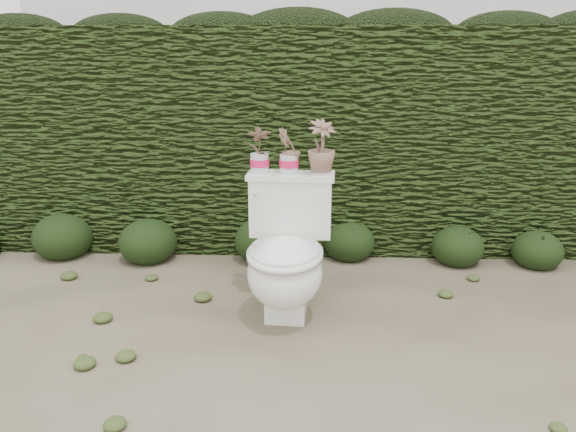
{
  "coord_description": "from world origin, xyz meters",
  "views": [
    {
      "loc": [
        0.05,
        -2.72,
        1.49
      ],
      "look_at": [
        -0.06,
        0.32,
        0.55
      ],
      "focal_mm": 35.0,
      "sensor_mm": 36.0,
      "label": 1
    }
  ],
  "objects_px": {
    "potted_plant_right": "(322,149)",
    "toilet": "(287,257)",
    "potted_plant_center": "(289,152)",
    "potted_plant_left": "(259,151)"
  },
  "relations": [
    {
      "from": "toilet",
      "to": "potted_plant_right",
      "type": "bearing_deg",
      "value": 54.22
    },
    {
      "from": "potted_plant_left",
      "to": "potted_plant_right",
      "type": "xyz_separation_m",
      "value": [
        0.35,
        -0.02,
        0.02
      ]
    },
    {
      "from": "potted_plant_right",
      "to": "potted_plant_center",
      "type": "bearing_deg",
      "value": 148.89
    },
    {
      "from": "potted_plant_right",
      "to": "toilet",
      "type": "bearing_deg",
      "value": -156.88
    },
    {
      "from": "potted_plant_center",
      "to": "potted_plant_left",
      "type": "bearing_deg",
      "value": -39.81
    },
    {
      "from": "toilet",
      "to": "potted_plant_center",
      "type": "xyz_separation_m",
      "value": [
        0.0,
        0.24,
        0.54
      ]
    },
    {
      "from": "potted_plant_left",
      "to": "potted_plant_right",
      "type": "bearing_deg",
      "value": 175.8
    },
    {
      "from": "potted_plant_left",
      "to": "toilet",
      "type": "bearing_deg",
      "value": 122.74
    },
    {
      "from": "potted_plant_left",
      "to": "potted_plant_center",
      "type": "relative_size",
      "value": 1.05
    },
    {
      "from": "potted_plant_center",
      "to": "potted_plant_right",
      "type": "height_order",
      "value": "potted_plant_right"
    }
  ]
}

